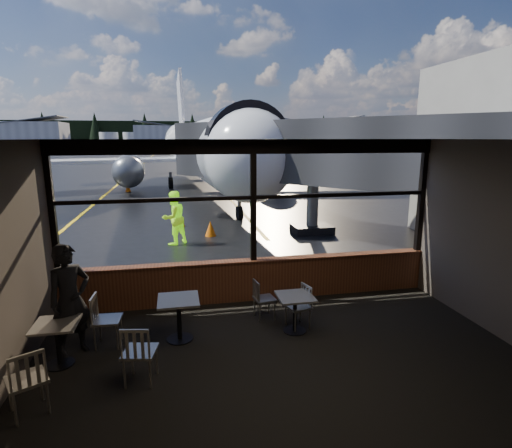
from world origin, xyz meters
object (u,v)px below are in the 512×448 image
object	(u,v)px
cafe_table_near	(295,314)
cafe_table_left	(58,344)
chair_near_w	(264,299)
chair_mid_s	(140,352)
airliner	(201,113)
ground_crew	(174,218)
jet_bridge	(322,172)
cone_extra	(181,221)
chair_near_e	(298,307)
passenger	(70,300)
chair_mid_w	(107,320)
cafe_table_mid	(179,320)
cone_wing	(128,188)
cone_nose	(210,228)
chair_left_s	(27,380)

from	to	relation	value
cafe_table_near	cafe_table_left	size ratio (longest dim) A/B	0.99
chair_near_w	chair_mid_s	world-z (taller)	chair_mid_s
airliner	ground_crew	distance (m)	15.72
jet_bridge	cone_extra	size ratio (longest dim) A/B	24.36
chair_mid_s	chair_near_e	bearing A→B (deg)	34.85
chair_near_w	jet_bridge	bearing A→B (deg)	142.33
passenger	chair_mid_w	bearing A→B (deg)	-23.45
chair_mid_s	cone_extra	world-z (taller)	chair_mid_s
airliner	cone_extra	xyz separation A→B (m)	(-1.73, -12.28, -4.98)
passenger	cone_extra	bearing A→B (deg)	40.61
airliner	cone_extra	world-z (taller)	airliner
cafe_table_near	chair_mid_s	world-z (taller)	chair_mid_s
chair_mid_s	chair_mid_w	xyz separation A→B (m)	(-0.63, 1.20, -0.01)
cafe_table_mid	cone_wing	world-z (taller)	cafe_table_mid
airliner	ground_crew	xyz separation A→B (m)	(-1.98, -14.99, -4.29)
cafe_table_mid	cafe_table_left	distance (m)	1.93
jet_bridge	cone_nose	xyz separation A→B (m)	(-4.02, 0.60, -2.06)
cafe_table_mid	cone_nose	size ratio (longest dim) A/B	1.39
chair_near_w	chair_left_s	xyz separation A→B (m)	(-3.60, -2.14, 0.07)
chair_near_e	chair_mid_w	bearing A→B (deg)	74.33
chair_mid_w	chair_left_s	world-z (taller)	chair_left_s
cone_nose	chair_left_s	bearing A→B (deg)	-108.89
chair_mid_w	passenger	size ratio (longest dim) A/B	0.50
chair_near_e	cone_nose	bearing A→B (deg)	-8.18
chair_near_w	chair_mid_w	bearing A→B (deg)	-88.72
airliner	cafe_table_near	xyz separation A→B (m)	(0.19, -21.83, -4.84)
ground_crew	cone_extra	size ratio (longest dim) A/B	4.10
chair_near_e	cone_extra	world-z (taller)	chair_near_e
passenger	cone_nose	world-z (taller)	passenger
passenger	cone_wing	xyz separation A→B (m)	(-1.40, 21.19, -0.68)
airliner	cafe_table_near	distance (m)	22.36
cone_wing	cafe_table_mid	bearing A→B (deg)	-81.56
jet_bridge	chair_mid_s	world-z (taller)	jet_bridge
cone_extra	passenger	bearing A→B (deg)	-101.29
jet_bridge	chair_near_w	xyz separation A→B (m)	(-3.56, -6.47, -1.93)
cafe_table_near	passenger	world-z (taller)	passenger
chair_near_e	ground_crew	distance (m)	7.09
cafe_table_mid	chair_mid_w	xyz separation A→B (m)	(-1.20, 0.04, 0.08)
jet_bridge	ground_crew	size ratio (longest dim) A/B	5.95
airliner	chair_left_s	bearing A→B (deg)	-103.55
chair_left_s	cone_nose	bearing A→B (deg)	42.86
chair_near_e	ground_crew	bearing A→B (deg)	3.16
airliner	cafe_table_left	distance (m)	23.01
cafe_table_near	chair_mid_w	world-z (taller)	chair_mid_w
cafe_table_near	chair_left_s	world-z (taller)	chair_left_s
jet_bridge	chair_mid_w	xyz separation A→B (m)	(-6.43, -6.98, -1.87)
jet_bridge	cafe_table_left	distance (m)	10.49
chair_left_s	chair_near_e	bearing A→B (deg)	-6.81
cafe_table_near	ground_crew	size ratio (longest dim) A/B	0.39
chair_near_w	cone_wing	world-z (taller)	chair_near_w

